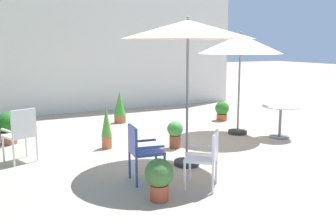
{
  "coord_description": "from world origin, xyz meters",
  "views": [
    {
      "loc": [
        -3.41,
        -6.79,
        2.09
      ],
      "look_at": [
        0.0,
        0.09,
        0.72
      ],
      "focal_mm": 40.97,
      "sensor_mm": 36.0,
      "label": 1
    }
  ],
  "objects_px": {
    "potted_plant_5": "(8,126)",
    "potted_plant_2": "(120,107)",
    "patio_chair_2": "(142,149)",
    "potted_plant_3": "(159,177)",
    "patio_umbrella_0": "(188,31)",
    "potted_plant_1": "(175,133)",
    "potted_plant_0": "(107,127)",
    "potted_plant_4": "(222,110)",
    "patio_chair_0": "(21,132)",
    "patio_umbrella_1": "(240,45)",
    "patio_chair_3": "(206,155)",
    "cafe_table_0": "(280,115)"
  },
  "relations": [
    {
      "from": "patio_chair_2",
      "to": "potted_plant_2",
      "type": "height_order",
      "value": "patio_chair_2"
    },
    {
      "from": "patio_chair_0",
      "to": "patio_chair_2",
      "type": "xyz_separation_m",
      "value": [
        1.53,
        -1.84,
        -0.04
      ]
    },
    {
      "from": "patio_chair_3",
      "to": "potted_plant_4",
      "type": "relative_size",
      "value": 1.59
    },
    {
      "from": "potted_plant_4",
      "to": "patio_umbrella_0",
      "type": "bearing_deg",
      "value": -132.72
    },
    {
      "from": "patio_umbrella_1",
      "to": "patio_chair_0",
      "type": "height_order",
      "value": "patio_umbrella_1"
    },
    {
      "from": "patio_umbrella_0",
      "to": "patio_chair_0",
      "type": "bearing_deg",
      "value": 150.81
    },
    {
      "from": "patio_chair_3",
      "to": "patio_umbrella_0",
      "type": "bearing_deg",
      "value": 75.4
    },
    {
      "from": "potted_plant_1",
      "to": "potted_plant_2",
      "type": "height_order",
      "value": "potted_plant_2"
    },
    {
      "from": "patio_chair_0",
      "to": "patio_chair_2",
      "type": "relative_size",
      "value": 1.11
    },
    {
      "from": "patio_chair_0",
      "to": "potted_plant_5",
      "type": "relative_size",
      "value": 1.44
    },
    {
      "from": "cafe_table_0",
      "to": "potted_plant_5",
      "type": "distance_m",
      "value": 5.92
    },
    {
      "from": "cafe_table_0",
      "to": "potted_plant_2",
      "type": "xyz_separation_m",
      "value": [
        -2.68,
        3.17,
        -0.09
      ]
    },
    {
      "from": "patio_chair_3",
      "to": "potted_plant_5",
      "type": "relative_size",
      "value": 1.25
    },
    {
      "from": "potted_plant_0",
      "to": "potted_plant_4",
      "type": "bearing_deg",
      "value": 20.15
    },
    {
      "from": "potted_plant_2",
      "to": "potted_plant_1",
      "type": "bearing_deg",
      "value": -86.95
    },
    {
      "from": "potted_plant_0",
      "to": "potted_plant_3",
      "type": "relative_size",
      "value": 1.45
    },
    {
      "from": "patio_chair_0",
      "to": "potted_plant_0",
      "type": "bearing_deg",
      "value": 8.67
    },
    {
      "from": "patio_chair_2",
      "to": "potted_plant_5",
      "type": "relative_size",
      "value": 1.3
    },
    {
      "from": "patio_chair_3",
      "to": "potted_plant_0",
      "type": "distance_m",
      "value": 2.82
    },
    {
      "from": "patio_umbrella_1",
      "to": "potted_plant_0",
      "type": "relative_size",
      "value": 2.77
    },
    {
      "from": "potted_plant_3",
      "to": "patio_umbrella_0",
      "type": "bearing_deg",
      "value": 47.51
    },
    {
      "from": "patio_chair_2",
      "to": "patio_chair_3",
      "type": "distance_m",
      "value": 0.99
    },
    {
      "from": "potted_plant_0",
      "to": "potted_plant_5",
      "type": "xyz_separation_m",
      "value": [
        -1.75,
        1.27,
        -0.06
      ]
    },
    {
      "from": "patio_chair_2",
      "to": "potted_plant_3",
      "type": "height_order",
      "value": "patio_chair_2"
    },
    {
      "from": "potted_plant_4",
      "to": "potted_plant_5",
      "type": "bearing_deg",
      "value": -178.99
    },
    {
      "from": "potted_plant_4",
      "to": "potted_plant_2",
      "type": "bearing_deg",
      "value": 160.11
    },
    {
      "from": "patio_umbrella_0",
      "to": "potted_plant_0",
      "type": "distance_m",
      "value": 2.66
    },
    {
      "from": "patio_chair_2",
      "to": "potted_plant_2",
      "type": "xyz_separation_m",
      "value": [
        1.19,
        4.4,
        -0.1
      ]
    },
    {
      "from": "cafe_table_0",
      "to": "potted_plant_1",
      "type": "height_order",
      "value": "cafe_table_0"
    },
    {
      "from": "potted_plant_0",
      "to": "potted_plant_4",
      "type": "xyz_separation_m",
      "value": [
        3.72,
        1.36,
        -0.15
      ]
    },
    {
      "from": "potted_plant_0",
      "to": "potted_plant_1",
      "type": "height_order",
      "value": "potted_plant_0"
    },
    {
      "from": "cafe_table_0",
      "to": "potted_plant_3",
      "type": "distance_m",
      "value": 4.41
    },
    {
      "from": "patio_umbrella_0",
      "to": "potted_plant_1",
      "type": "relative_size",
      "value": 4.55
    },
    {
      "from": "potted_plant_2",
      "to": "potted_plant_5",
      "type": "xyz_separation_m",
      "value": [
        -2.84,
        -1.05,
        -0.04
      ]
    },
    {
      "from": "potted_plant_5",
      "to": "potted_plant_2",
      "type": "bearing_deg",
      "value": 20.21
    },
    {
      "from": "patio_umbrella_1",
      "to": "potted_plant_2",
      "type": "relative_size",
      "value": 2.79
    },
    {
      "from": "patio_chair_2",
      "to": "potted_plant_1",
      "type": "distance_m",
      "value": 2.02
    },
    {
      "from": "cafe_table_0",
      "to": "potted_plant_1",
      "type": "bearing_deg",
      "value": 173.89
    },
    {
      "from": "patio_umbrella_1",
      "to": "potted_plant_3",
      "type": "height_order",
      "value": "patio_umbrella_1"
    },
    {
      "from": "cafe_table_0",
      "to": "patio_chair_3",
      "type": "relative_size",
      "value": 0.97
    },
    {
      "from": "patio_chair_2",
      "to": "potted_plant_1",
      "type": "bearing_deg",
      "value": 47.99
    },
    {
      "from": "potted_plant_3",
      "to": "patio_umbrella_1",
      "type": "bearing_deg",
      "value": 39.38
    },
    {
      "from": "patio_chair_3",
      "to": "potted_plant_5",
      "type": "xyz_separation_m",
      "value": [
        -2.39,
        4.01,
        -0.13
      ]
    },
    {
      "from": "patio_umbrella_0",
      "to": "potted_plant_1",
      "type": "height_order",
      "value": "patio_umbrella_0"
    },
    {
      "from": "patio_umbrella_0",
      "to": "patio_chair_2",
      "type": "distance_m",
      "value": 2.08
    },
    {
      "from": "potted_plant_1",
      "to": "potted_plant_5",
      "type": "height_order",
      "value": "potted_plant_5"
    },
    {
      "from": "patio_umbrella_0",
      "to": "patio_chair_3",
      "type": "height_order",
      "value": "patio_umbrella_0"
    },
    {
      "from": "patio_umbrella_0",
      "to": "potted_plant_1",
      "type": "xyz_separation_m",
      "value": [
        0.33,
        1.08,
        -1.98
      ]
    },
    {
      "from": "patio_umbrella_0",
      "to": "potted_plant_4",
      "type": "relative_size",
      "value": 4.76
    },
    {
      "from": "patio_chair_2",
      "to": "cafe_table_0",
      "type": "bearing_deg",
      "value": 17.57
    }
  ]
}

